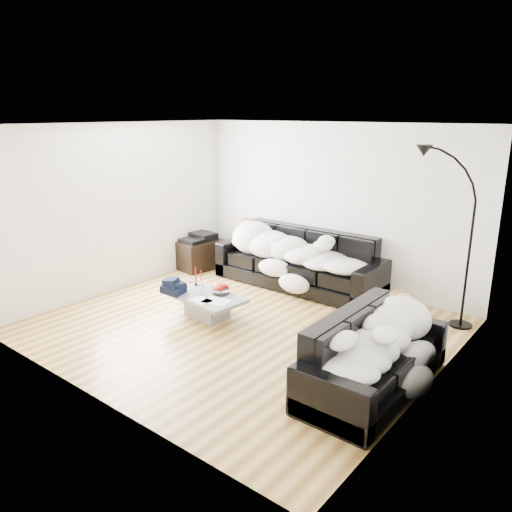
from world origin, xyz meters
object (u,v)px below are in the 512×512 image
Objects in this scene: sleeper_right at (376,332)px; floor_lamp at (469,251)px; sleeper_back at (297,248)px; fruit_bowl at (221,289)px; shoes at (339,336)px; wine_glass_b at (191,284)px; candle_left at (196,277)px; wine_glass_c at (200,288)px; stereo at (199,237)px; sofa_right at (375,353)px; candle_right at (201,279)px; sofa_back at (298,259)px; coffee_table at (207,306)px; wine_glass_a at (200,285)px; av_cabinet at (200,255)px.

sleeper_right is 2.21m from floor_lamp.
sleeper_back reaches higher than fruit_bowl.
sleeper_back is 2.09m from shoes.
wine_glass_b is 0.60× the size of candle_left.
wine_glass_c is 2.20m from stereo.
sofa_right reaches higher than shoes.
sofa_right is 7.25× the size of candle_left.
sofa_right is 2.26m from floor_lamp.
candle_right is at bearing -128.58° from floor_lamp.
sleeper_back is at bearing 168.01° from shoes.
sleeper_right reaches higher than sofa_right.
sleeper_back is 9.86× the size of candle_right.
floor_lamp reaches higher than candle_left.
sofa_back is 1.89m from coffee_table.
sofa_right is 0.23m from sleeper_right.
sleeper_right is at bearing -9.93° from fruit_bowl.
wine_glass_a is 2.03m from av_cabinet.
wine_glass_a is (-0.49, -1.70, -0.27)m from sleeper_back.
sofa_right is 12.03× the size of wine_glass_b.
wine_glass_a is 2.09m from shoes.
sleeper_right is 3.78× the size of stereo.
sleeper_right is (0.00, 0.00, 0.23)m from sofa_right.
shoes is 0.60× the size of av_cabinet.
sleeper_back is 1.94m from stereo.
sleeper_back reaches higher than candle_left.
wine_glass_c reaches higher than wine_glass_a.
sofa_back is at bearing 81.46° from coffee_table.
sofa_right reaches higher than wine_glass_b.
candle_left reaches higher than av_cabinet.
candle_left is at bearing 81.09° from sleeper_right.
floor_lamp reaches higher than sleeper_back.
sofa_right is 1.19m from shoes.
wine_glass_c is 0.09× the size of floor_lamp.
wine_glass_b is 2.01m from stereo.
sofa_right is at bearing -15.10° from shoes.
sofa_right is 0.82× the size of sleeper_back.
wine_glass_c is at bearing -47.49° from wine_glass_a.
floor_lamp reaches higher than stereo.
sofa_back is at bearing 84.62° from fruit_bowl.
sleeper_right is 4.65m from stereo.
wine_glass_b is (-0.32, 0.02, 0.24)m from coffee_table.
candle_left is at bearing 114.38° from wine_glass_b.
stereo reaches higher than candle_left.
sleeper_back reaches higher than stereo.
stereo is (-1.92, -0.26, -0.07)m from sleeper_back.
wine_glass_a is (-0.49, -1.75, -0.06)m from sofa_back.
stereo is at bearing 0.00° from av_cabinet.
fruit_bowl is (-2.52, 0.44, -0.00)m from sofa_right.
sleeper_back is at bearing 71.29° from wine_glass_b.
av_cabinet is 4.59m from floor_lamp.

